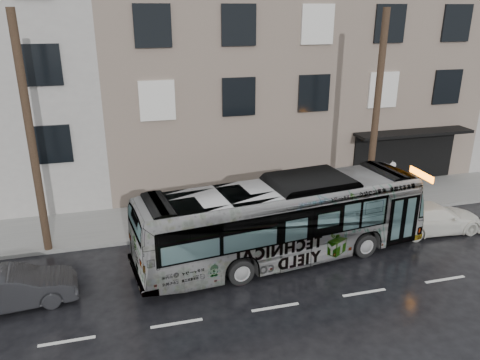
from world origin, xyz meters
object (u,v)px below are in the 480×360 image
at_px(bus, 283,220).
at_px(utility_pole_rear, 31,139).
at_px(utility_pole_front, 376,117).
at_px(sign_post, 390,185).
at_px(white_sedan, 433,218).
at_px(dark_sedan, 13,288).

bearing_deg(bus, utility_pole_rear, 65.52).
relative_size(utility_pole_front, bus, 0.79).
bearing_deg(utility_pole_rear, utility_pole_front, 0.00).
relative_size(sign_post, white_sedan, 0.56).
distance_m(sign_post, dark_sedan, 16.14).
height_order(bus, dark_sedan, bus).
height_order(utility_pole_front, dark_sedan, utility_pole_front).
height_order(sign_post, bus, bus).
distance_m(utility_pole_front, dark_sedan, 15.57).
bearing_deg(dark_sedan, bus, -91.04).
relative_size(utility_pole_front, dark_sedan, 2.30).
distance_m(utility_pole_rear, white_sedan, 16.53).
distance_m(utility_pole_rear, dark_sedan, 5.37).
xyz_separation_m(utility_pole_front, utility_pole_rear, (-14.00, 0.00, 0.00)).
height_order(bus, white_sedan, bus).
xyz_separation_m(utility_pole_rear, white_sedan, (15.87, -2.30, -4.02)).
height_order(utility_pole_rear, white_sedan, utility_pole_rear).
bearing_deg(bus, white_sedan, -93.25).
bearing_deg(utility_pole_front, white_sedan, -50.95).
bearing_deg(white_sedan, utility_pole_rear, 84.34).
bearing_deg(utility_pole_rear, sign_post, 0.00).
xyz_separation_m(utility_pole_front, white_sedan, (1.87, -2.30, -4.02)).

